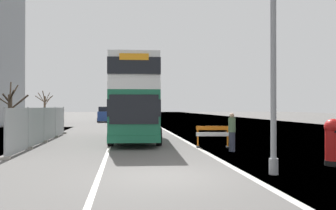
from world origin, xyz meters
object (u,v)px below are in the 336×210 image
double_decker_bus (136,99)px  roadworks_barrier (213,134)px  red_pillar_postbox (333,140)px  lamppost_foreground (273,34)px  car_receding_mid (105,115)px  car_oncoming_near (136,116)px  pedestrian_at_kerb (232,132)px

double_decker_bus → roadworks_barrier: 6.12m
double_decker_bus → red_pillar_postbox: size_ratio=6.11×
lamppost_foreground → red_pillar_postbox: size_ratio=5.48×
red_pillar_postbox → roadworks_barrier: size_ratio=0.97×
lamppost_foreground → red_pillar_postbox: lamppost_foreground is taller
red_pillar_postbox → car_receding_mid: bearing=104.9°
double_decker_bus → red_pillar_postbox: (6.69, -10.32, -1.67)m
car_oncoming_near → double_decker_bus: bearing=-91.8°
pedestrian_at_kerb → car_oncoming_near: bearing=98.6°
lamppost_foreground → car_receding_mid: (-7.28, 39.24, -3.34)m
roadworks_barrier → red_pillar_postbox: bearing=-64.1°
red_pillar_postbox → roadworks_barrier: 6.59m
double_decker_bus → lamppost_foreground: size_ratio=1.12×
double_decker_bus → pedestrian_at_kerb: 7.63m
red_pillar_postbox → pedestrian_at_kerb: pedestrian_at_kerb is taller
double_decker_bus → lamppost_foreground: lamppost_foreground is taller
roadworks_barrier → pedestrian_at_kerb: size_ratio=0.95×
car_oncoming_near → car_receding_mid: (-3.97, 9.10, -0.03)m
lamppost_foreground → car_receding_mid: size_ratio=2.21×
red_pillar_postbox → car_receding_mid: car_receding_mid is taller
red_pillar_postbox → roadworks_barrier: bearing=115.9°
roadworks_barrier → car_oncoming_near: 23.17m
double_decker_bus → pedestrian_at_kerb: (4.30, -6.07, -1.68)m
roadworks_barrier → pedestrian_at_kerb: pedestrian_at_kerb is taller
red_pillar_postbox → car_oncoming_near: size_ratio=0.42×
lamppost_foreground → roadworks_barrier: (-0.07, 7.21, -3.66)m
double_decker_bus → lamppost_foreground: (3.88, -11.61, 1.76)m
double_decker_bus → car_receding_mid: (-3.40, 27.63, -1.58)m
red_pillar_postbox → double_decker_bus: bearing=122.9°
car_receding_mid → pedestrian_at_kerb: bearing=-77.1°
pedestrian_at_kerb → double_decker_bus: bearing=125.3°
car_oncoming_near → pedestrian_at_kerb: 24.89m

